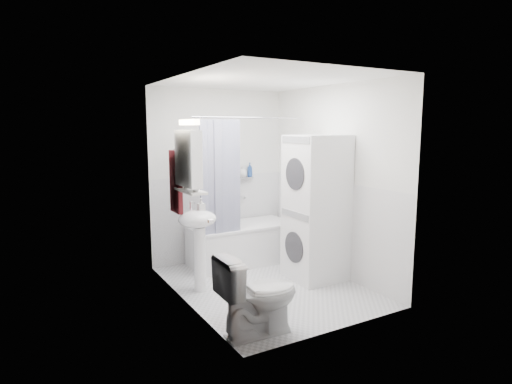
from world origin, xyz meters
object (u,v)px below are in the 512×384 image
sink (198,232)px  toilet (258,295)px  bathtub (241,242)px  washer_dryer (316,208)px

sink → toilet: size_ratio=1.37×
sink → bathtub: bearing=36.5°
sink → washer_dryer: 1.48m
bathtub → sink: 1.20m
bathtub → washer_dryer: size_ratio=0.80×
washer_dryer → toilet: size_ratio=2.35×
bathtub → toilet: size_ratio=1.89×
bathtub → toilet: bearing=-113.6°
bathtub → washer_dryer: bearing=-62.0°
bathtub → toilet: toilet is taller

